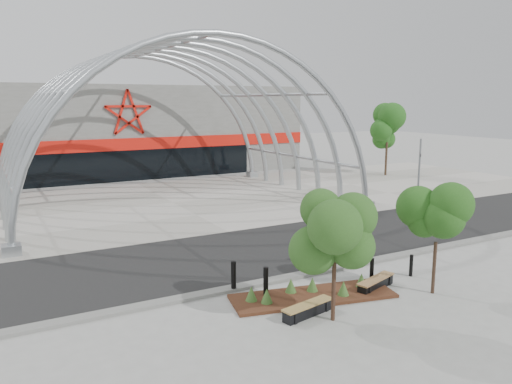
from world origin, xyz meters
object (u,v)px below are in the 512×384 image
Objects in this scene: street_tree_0 at (335,230)px; bollard_2 at (372,270)px; bench_1 at (376,284)px; signal_pole at (419,172)px; bench_0 at (308,310)px; street_tree_1 at (437,221)px.

street_tree_0 reaches higher than bollard_2.
bench_1 is at bearing 24.47° from street_tree_0.
street_tree_0 is 4.19m from bench_1.
street_tree_0 is 2.03× the size of bench_1.
bench_1 is (-11.74, -9.25, -2.09)m from signal_pole.
street_tree_0 is at bearing -149.48° from bollard_2.
signal_pole is 2.21× the size of bench_0.
bench_0 is (-15.17, -9.95, -2.09)m from signal_pole.
street_tree_1 is at bearing -39.62° from bench_1.
bollard_2 is at bearing 30.52° from street_tree_0.
bench_1 is at bearing -141.78° from signal_pole.
street_tree_0 reaches higher than bench_0.
street_tree_0 is 1.10× the size of street_tree_1.
bollard_2 is at bearing 18.87° from bench_0.
signal_pole is at bearing 35.80° from street_tree_0.
bench_0 is 3.50m from bench_1.
bollard_2 is (-11.43, -8.67, -1.82)m from signal_pole.
bench_0 is (-4.94, 0.55, -2.41)m from street_tree_1.
street_tree_0 is at bearing -144.20° from signal_pole.
bench_0 is 2.11× the size of bollard_2.
street_tree_1 is 3.06m from bollard_2.
street_tree_0 is at bearing -178.94° from street_tree_1.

